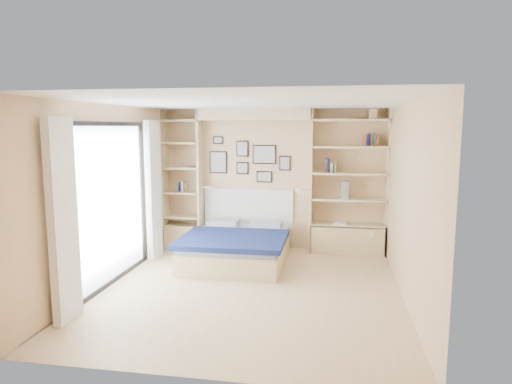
# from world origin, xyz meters

# --- Properties ---
(ground) EXTENTS (4.50, 4.50, 0.00)m
(ground) POSITION_xyz_m (0.00, 0.00, 0.00)
(ground) COLOR tan
(ground) RESTS_ON ground
(room_shell) EXTENTS (4.50, 4.50, 4.50)m
(room_shell) POSITION_xyz_m (-0.39, 1.52, 1.08)
(room_shell) COLOR tan
(room_shell) RESTS_ON ground
(bed) EXTENTS (1.63, 2.00, 1.07)m
(bed) POSITION_xyz_m (-0.44, 1.25, 0.27)
(bed) COLOR tan
(bed) RESTS_ON ground
(photo_gallery) EXTENTS (1.48, 0.02, 0.82)m
(photo_gallery) POSITION_xyz_m (-0.45, 2.22, 1.60)
(photo_gallery) COLOR black
(photo_gallery) RESTS_ON ground
(reading_lamps) EXTENTS (1.92, 0.12, 0.15)m
(reading_lamps) POSITION_xyz_m (-0.30, 2.00, 1.10)
(reading_lamps) COLOR silver
(reading_lamps) RESTS_ON ground
(shelf_decor) EXTENTS (3.51, 0.23, 2.03)m
(shelf_decor) POSITION_xyz_m (1.20, 2.07, 1.70)
(shelf_decor) COLOR #AF4F2D
(shelf_decor) RESTS_ON ground
(deck) EXTENTS (3.20, 4.00, 0.05)m
(deck) POSITION_xyz_m (-3.60, 0.00, 0.00)
(deck) COLOR #746356
(deck) RESTS_ON ground
(deck_chair) EXTENTS (0.77, 0.99, 0.88)m
(deck_chair) POSITION_xyz_m (-3.25, 0.58, 0.42)
(deck_chair) COLOR tan
(deck_chair) RESTS_ON ground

